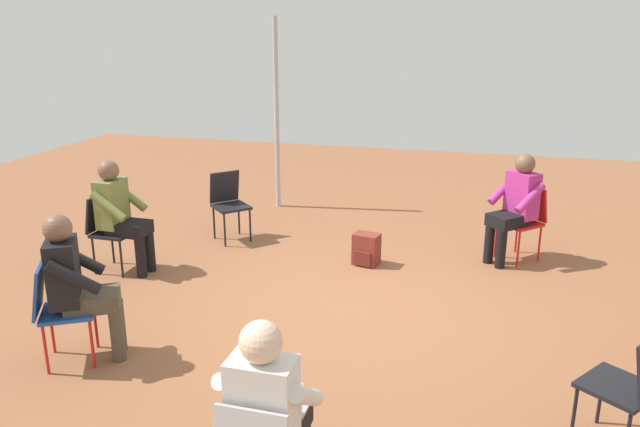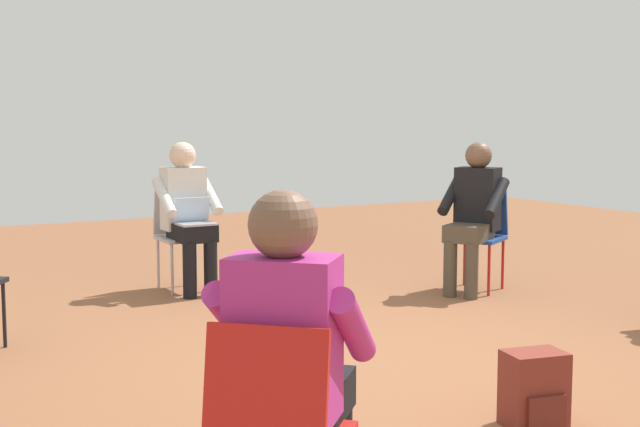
{
  "view_description": "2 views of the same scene",
  "coord_description": "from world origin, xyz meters",
  "px_view_note": "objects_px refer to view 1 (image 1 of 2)",
  "views": [
    {
      "loc": [
        -5.3,
        -1.13,
        2.63
      ],
      "look_at": [
        0.07,
        0.34,
        0.91
      ],
      "focal_mm": 35.0,
      "sensor_mm": 36.0,
      "label": 1
    },
    {
      "loc": [
        4.21,
        -2.8,
        1.47
      ],
      "look_at": [
        -0.25,
        -0.25,
        0.89
      ],
      "focal_mm": 50.0,
      "sensor_mm": 36.0,
      "label": 2
    }
  ],
  "objects_px": {
    "chair_north": "(108,227)",
    "person_in_olive": "(120,211)",
    "person_with_laptop": "(270,408)",
    "backpack_near_laptop_user": "(366,251)",
    "person_in_magenta": "(516,203)",
    "chair_northwest": "(57,305)",
    "person_in_black": "(77,280)",
    "chair_southeast": "(524,217)",
    "chair_northeast": "(229,201)",
    "chair_southwest": "(631,384)"
  },
  "relations": [
    {
      "from": "chair_north",
      "to": "person_with_laptop",
      "type": "bearing_deg",
      "value": 46.18
    },
    {
      "from": "person_in_black",
      "to": "chair_northwest",
      "type": "bearing_deg",
      "value": -90.0
    },
    {
      "from": "chair_northwest",
      "to": "person_with_laptop",
      "type": "distance_m",
      "value": 2.45
    },
    {
      "from": "chair_southwest",
      "to": "person_with_laptop",
      "type": "bearing_deg",
      "value": 154.86
    },
    {
      "from": "chair_north",
      "to": "chair_southwest",
      "type": "height_order",
      "value": "same"
    },
    {
      "from": "chair_southwest",
      "to": "chair_northwest",
      "type": "distance_m",
      "value": 4.14
    },
    {
      "from": "chair_southwest",
      "to": "person_in_olive",
      "type": "xyz_separation_m",
      "value": [
        1.83,
        4.71,
        0.2
      ]
    },
    {
      "from": "chair_southwest",
      "to": "person_in_black",
      "type": "distance_m",
      "value": 4.0
    },
    {
      "from": "chair_northwest",
      "to": "person_in_olive",
      "type": "relative_size",
      "value": 0.69
    },
    {
      "from": "person_in_black",
      "to": "person_in_olive",
      "type": "bearing_deg",
      "value": 172.5
    },
    {
      "from": "chair_southeast",
      "to": "person_in_black",
      "type": "bearing_deg",
      "value": 87.45
    },
    {
      "from": "chair_north",
      "to": "person_in_black",
      "type": "relative_size",
      "value": 0.69
    },
    {
      "from": "chair_northwest",
      "to": "chair_southeast",
      "type": "xyz_separation_m",
      "value": [
        3.38,
        -3.64,
        0.0
      ]
    },
    {
      "from": "chair_southeast",
      "to": "person_in_olive",
      "type": "distance_m",
      "value": 4.49
    },
    {
      "from": "person_in_magenta",
      "to": "chair_northeast",
      "type": "bearing_deg",
      "value": 46.4
    },
    {
      "from": "person_in_olive",
      "to": "person_in_black",
      "type": "height_order",
      "value": "same"
    },
    {
      "from": "person_with_laptop",
      "to": "person_in_magenta",
      "type": "relative_size",
      "value": 1.0
    },
    {
      "from": "chair_north",
      "to": "person_in_olive",
      "type": "xyz_separation_m",
      "value": [
        -0.0,
        -0.17,
        0.2
      ]
    },
    {
      "from": "chair_northeast",
      "to": "backpack_near_laptop_user",
      "type": "relative_size",
      "value": 2.36
    },
    {
      "from": "chair_southeast",
      "to": "person_with_laptop",
      "type": "xyz_separation_m",
      "value": [
        -4.48,
        1.47,
        0.2
      ]
    },
    {
      "from": "person_in_magenta",
      "to": "backpack_near_laptop_user",
      "type": "height_order",
      "value": "person_in_magenta"
    },
    {
      "from": "person_in_olive",
      "to": "person_in_black",
      "type": "xyz_separation_m",
      "value": [
        -1.73,
        -0.72,
        0.0
      ]
    },
    {
      "from": "chair_north",
      "to": "person_in_magenta",
      "type": "bearing_deg",
      "value": 110.02
    },
    {
      "from": "chair_north",
      "to": "chair_northwest",
      "type": "xyz_separation_m",
      "value": [
        -1.82,
        -0.74,
        0.0
      ]
    },
    {
      "from": "chair_north",
      "to": "chair_southwest",
      "type": "xyz_separation_m",
      "value": [
        -1.84,
        -4.87,
        0.0
      ]
    },
    {
      "from": "chair_northeast",
      "to": "chair_southeast",
      "type": "height_order",
      "value": "same"
    },
    {
      "from": "chair_northwest",
      "to": "chair_southeast",
      "type": "height_order",
      "value": "same"
    },
    {
      "from": "person_with_laptop",
      "to": "backpack_near_laptop_user",
      "type": "bearing_deg",
      "value": 94.01
    },
    {
      "from": "person_with_laptop",
      "to": "person_in_magenta",
      "type": "bearing_deg",
      "value": 73.41
    },
    {
      "from": "chair_northeast",
      "to": "person_in_black",
      "type": "bearing_deg",
      "value": 44.04
    },
    {
      "from": "person_with_laptop",
      "to": "chair_north",
      "type": "bearing_deg",
      "value": 135.39
    },
    {
      "from": "person_in_black",
      "to": "backpack_near_laptop_user",
      "type": "height_order",
      "value": "person_in_black"
    },
    {
      "from": "chair_north",
      "to": "backpack_near_laptop_user",
      "type": "distance_m",
      "value": 2.85
    },
    {
      "from": "chair_southwest",
      "to": "backpack_near_laptop_user",
      "type": "distance_m",
      "value": 3.52
    },
    {
      "from": "person_with_laptop",
      "to": "person_in_olive",
      "type": "distance_m",
      "value": 4.01
    },
    {
      "from": "chair_southeast",
      "to": "person_in_olive",
      "type": "xyz_separation_m",
      "value": [
        -1.56,
        4.21,
        0.2
      ]
    },
    {
      "from": "chair_northeast",
      "to": "chair_northwest",
      "type": "xyz_separation_m",
      "value": [
        -3.12,
        0.11,
        0.0
      ]
    },
    {
      "from": "chair_northeast",
      "to": "chair_northwest",
      "type": "height_order",
      "value": "same"
    },
    {
      "from": "chair_northwest",
      "to": "person_in_magenta",
      "type": "height_order",
      "value": "person_in_magenta"
    },
    {
      "from": "chair_southwest",
      "to": "chair_southeast",
      "type": "relative_size",
      "value": 1.0
    },
    {
      "from": "chair_northeast",
      "to": "backpack_near_laptop_user",
      "type": "bearing_deg",
      "value": 121.01
    },
    {
      "from": "chair_northeast",
      "to": "chair_north",
      "type": "bearing_deg",
      "value": 10.28
    },
    {
      "from": "chair_north",
      "to": "person_in_black",
      "type": "height_order",
      "value": "person_in_black"
    },
    {
      "from": "person_in_olive",
      "to": "backpack_near_laptop_user",
      "type": "distance_m",
      "value": 2.72
    },
    {
      "from": "person_with_laptop",
      "to": "person_in_magenta",
      "type": "height_order",
      "value": "same"
    },
    {
      "from": "person_in_black",
      "to": "chair_southeast",
      "type": "bearing_deg",
      "value": 103.39
    },
    {
      "from": "chair_southwest",
      "to": "chair_northwest",
      "type": "relative_size",
      "value": 1.0
    },
    {
      "from": "chair_northeast",
      "to": "chair_southwest",
      "type": "bearing_deg",
      "value": 95.49
    },
    {
      "from": "person_with_laptop",
      "to": "backpack_near_laptop_user",
      "type": "distance_m",
      "value": 3.87
    },
    {
      "from": "chair_northwest",
      "to": "person_in_black",
      "type": "height_order",
      "value": "person_in_black"
    }
  ]
}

